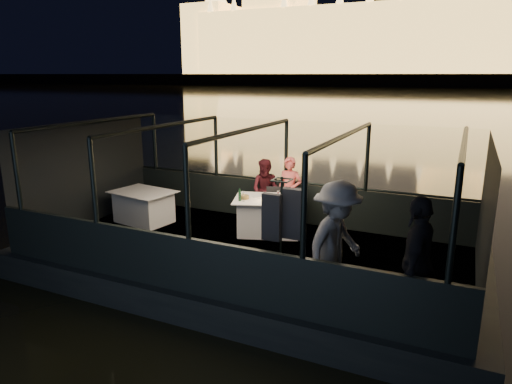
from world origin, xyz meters
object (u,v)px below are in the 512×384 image
at_px(person_man_maroon, 266,190).
at_px(wine_bottle, 240,194).
at_px(coat_stand, 281,237).
at_px(passenger_dark, 417,265).
at_px(person_woman_coral, 289,192).
at_px(chair_port_right, 291,209).
at_px(passenger_stripe, 336,251).
at_px(dining_table_aft, 144,206).
at_px(dining_table_central, 269,216).
at_px(chair_port_left, 272,207).

bearing_deg(person_man_maroon, wine_bottle, -98.66).
height_order(coat_stand, passenger_dark, coat_stand).
relative_size(coat_stand, person_woman_coral, 1.19).
bearing_deg(chair_port_right, passenger_stripe, -61.82).
distance_m(dining_table_aft, person_man_maroon, 2.81).
relative_size(dining_table_aft, person_woman_coral, 0.89).
bearing_deg(passenger_stripe, dining_table_aft, 84.00).
xyz_separation_m(chair_port_right, coat_stand, (0.90, -2.87, 0.45)).
height_order(person_woman_coral, passenger_dark, passenger_dark).
xyz_separation_m(dining_table_central, person_man_maroon, (-0.38, 0.72, 0.36)).
xyz_separation_m(dining_table_central, person_woman_coral, (0.18, 0.72, 0.36)).
relative_size(dining_table_central, dining_table_aft, 1.06).
distance_m(person_man_maroon, passenger_dark, 4.81).
relative_size(person_woman_coral, passenger_stripe, 0.82).
distance_m(coat_stand, passenger_stripe, 0.87).
relative_size(dining_table_aft, chair_port_left, 1.59).
height_order(dining_table_aft, chair_port_right, chair_port_right).
distance_m(chair_port_left, wine_bottle, 1.05).
bearing_deg(dining_table_aft, dining_table_central, 9.71).
relative_size(person_woman_coral, wine_bottle, 5.81).
bearing_deg(dining_table_central, passenger_dark, -38.09).
xyz_separation_m(chair_port_left, person_woman_coral, (0.30, 0.27, 0.30)).
relative_size(dining_table_central, person_man_maroon, 1.00).
distance_m(passenger_stripe, passenger_dark, 1.09).
relative_size(coat_stand, passenger_stripe, 0.98).
distance_m(chair_port_left, person_woman_coral, 0.50).
relative_size(chair_port_left, wine_bottle, 3.24).
bearing_deg(coat_stand, person_man_maroon, 117.27).
distance_m(dining_table_central, passenger_stripe, 3.27).
xyz_separation_m(dining_table_aft, passenger_dark, (6.07, -2.00, 0.47)).
bearing_deg(wine_bottle, person_man_maroon, 85.47).
bearing_deg(person_man_maroon, coat_stand, -66.86).
distance_m(person_woman_coral, wine_bottle, 1.32).
distance_m(coat_stand, person_woman_coral, 3.30).
xyz_separation_m(person_man_maroon, passenger_dark, (3.57, -3.22, 0.10)).
xyz_separation_m(dining_table_aft, person_man_maroon, (2.50, 1.21, 0.36)).
height_order(chair_port_right, passenger_dark, passenger_dark).
height_order(person_woman_coral, person_man_maroon, person_woman_coral).
relative_size(coat_stand, person_man_maroon, 1.27).
height_order(coat_stand, passenger_stripe, coat_stand).
relative_size(dining_table_aft, wine_bottle, 5.17).
bearing_deg(person_woman_coral, chair_port_right, -61.98).
bearing_deg(coat_stand, passenger_dark, -2.62).
bearing_deg(chair_port_right, coat_stand, -75.48).
distance_m(dining_table_aft, chair_port_left, 2.93).
relative_size(coat_stand, wine_bottle, 6.94).
bearing_deg(wine_bottle, dining_table_central, 41.47).
relative_size(dining_table_aft, passenger_stripe, 0.73).
height_order(chair_port_left, passenger_stripe, passenger_stripe).
distance_m(passenger_dark, wine_bottle, 4.21).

